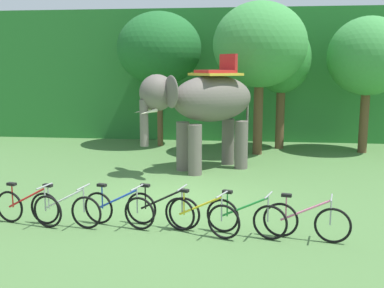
% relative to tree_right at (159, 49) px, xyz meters
% --- Properties ---
extents(ground_plane, '(80.00, 80.00, 0.00)m').
position_rel_tree_right_xyz_m(ground_plane, '(1.96, -7.95, -4.10)').
color(ground_plane, '#4C753D').
extents(foliage_hedge, '(36.00, 6.00, 5.93)m').
position_rel_tree_right_xyz_m(foliage_hedge, '(1.96, 4.57, -1.14)').
color(foliage_hedge, '#28702D').
rests_on(foliage_hedge, ground).
extents(tree_right, '(3.52, 3.52, 5.62)m').
position_rel_tree_right_xyz_m(tree_right, '(0.00, 0.00, 0.00)').
color(tree_right, brown).
rests_on(tree_right, ground).
extents(tree_center, '(3.53, 3.53, 5.78)m').
position_rel_tree_right_xyz_m(tree_center, '(4.11, -1.43, 0.06)').
color(tree_center, brown).
rests_on(tree_center, ground).
extents(tree_far_left, '(2.32, 2.32, 5.12)m').
position_rel_tree_right_xyz_m(tree_far_left, '(5.05, -0.06, -0.44)').
color(tree_far_left, brown).
rests_on(tree_far_left, ground).
extents(tree_left, '(3.08, 3.08, 5.27)m').
position_rel_tree_right_xyz_m(tree_left, '(8.26, -0.61, -0.36)').
color(tree_left, brown).
rests_on(tree_left, ground).
extents(elephant, '(3.92, 3.42, 3.78)m').
position_rel_tree_right_xyz_m(elephant, '(2.28, -4.48, -1.90)').
color(elephant, '#665E56').
rests_on(elephant, ground).
extents(bike_red, '(1.68, 0.57, 0.92)m').
position_rel_tree_right_xyz_m(bike_red, '(-1.00, -10.12, -3.71)').
color(bike_red, black).
rests_on(bike_red, ground).
extents(bike_white, '(1.69, 0.52, 0.92)m').
position_rel_tree_right_xyz_m(bike_white, '(-0.17, -10.12, -3.71)').
color(bike_white, black).
rests_on(bike_white, ground).
extents(bike_blue, '(1.66, 0.62, 0.92)m').
position_rel_tree_right_xyz_m(bike_blue, '(0.96, -10.00, -3.71)').
color(bike_blue, black).
rests_on(bike_blue, ground).
extents(bike_black, '(1.67, 0.60, 0.92)m').
position_rel_tree_right_xyz_m(bike_black, '(1.89, -9.91, -3.71)').
color(bike_black, black).
rests_on(bike_black, ground).
extents(bike_yellow, '(1.61, 0.75, 0.92)m').
position_rel_tree_right_xyz_m(bike_yellow, '(2.76, -10.26, -3.71)').
color(bike_yellow, black).
rests_on(bike_yellow, ground).
extents(bike_green, '(1.64, 0.68, 0.92)m').
position_rel_tree_right_xyz_m(bike_green, '(3.65, -10.22, -3.71)').
color(bike_green, black).
rests_on(bike_green, ground).
extents(bike_pink, '(1.68, 0.56, 0.92)m').
position_rel_tree_right_xyz_m(bike_pink, '(4.83, -10.31, -3.71)').
color(bike_pink, black).
rests_on(bike_pink, ground).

